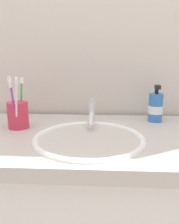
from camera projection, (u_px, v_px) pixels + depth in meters
name	position (u px, v px, depth m)	size (l,w,h in m)	color
tiled_wall_back	(90.00, 55.00, 1.12)	(2.16, 0.04, 2.40)	beige
sink_basin	(89.00, 148.00, 0.82)	(0.39, 0.39, 0.10)	white
faucet	(91.00, 115.00, 0.98)	(0.02, 0.16, 0.10)	silver
toothbrush_cup	(18.00, 115.00, 0.93)	(0.08, 0.08, 0.10)	#D8334C
toothbrush_red	(13.00, 98.00, 0.94)	(0.04, 0.04, 0.20)	red
toothbrush_white	(16.00, 101.00, 0.87)	(0.04, 0.06, 0.20)	white
toothbrush_purple	(13.00, 102.00, 0.88)	(0.01, 0.05, 0.19)	purple
toothbrush_green	(21.00, 99.00, 0.93)	(0.03, 0.02, 0.19)	green
soap_dispenser	(156.00, 107.00, 1.02)	(0.06, 0.06, 0.16)	#3372BF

